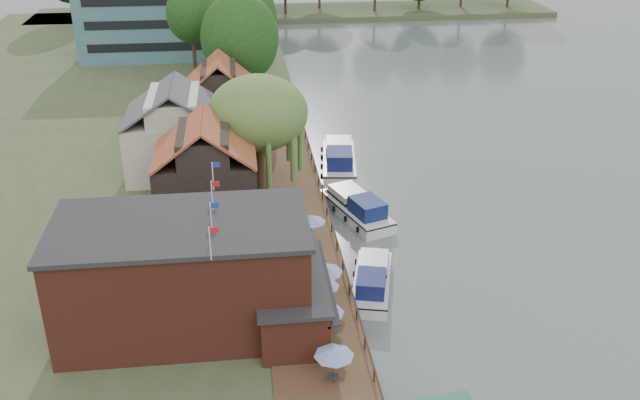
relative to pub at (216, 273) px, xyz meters
name	(u,v)px	position (x,y,z in m)	size (l,w,h in m)	color
ground	(428,311)	(14.00, 1.00, -4.65)	(260.00, 260.00, 0.00)	#505D5B
land_bank	(73,140)	(-16.00, 36.00, -4.15)	(50.00, 140.00, 1.00)	#384728
quay_deck	(298,234)	(6.00, 11.00, -3.60)	(6.00, 50.00, 0.10)	#47301E
quay_rail	(331,225)	(8.70, 11.50, -3.15)	(0.20, 49.00, 1.00)	black
pub	(216,273)	(0.00, 0.00, 0.00)	(20.00, 11.00, 7.30)	maroon
hotel_block	(167,13)	(-8.00, 71.00, 2.50)	(25.40, 12.40, 12.30)	#38666B
cottage_a	(206,170)	(-1.00, 15.00, 0.60)	(8.60, 7.60, 8.50)	black
cottage_b	(176,129)	(-4.00, 25.00, 0.60)	(9.60, 8.60, 8.50)	beige
cottage_c	(220,98)	(0.00, 34.00, 0.60)	(7.60, 7.60, 8.50)	black
willow	(259,135)	(3.50, 20.00, 1.56)	(8.60, 8.60, 10.43)	#476B2D
umbrella_0	(334,365)	(6.43, -6.74, -2.36)	(2.27, 2.27, 2.38)	navy
umbrella_1	(326,322)	(6.50, -2.61, -2.36)	(2.28, 2.28, 2.38)	#1B1A92
umbrella_2	(324,295)	(6.75, 0.36, -2.36)	(2.03, 2.03, 2.38)	navy
umbrella_3	(325,280)	(7.03, 2.10, -2.36)	(2.44, 2.44, 2.38)	#1B4795
umbrella_4	(311,229)	(6.90, 9.46, -2.36)	(2.23, 2.23, 2.38)	navy
cruiser_0	(372,277)	(10.67, 4.09, -3.58)	(2.90, 9.00, 2.15)	silver
cruiser_1	(356,204)	(11.42, 15.49, -3.45)	(3.21, 9.92, 2.41)	silver
cruiser_2	(339,156)	(11.46, 26.20, -3.31)	(3.52, 10.88, 2.68)	silver
bank_tree_0	(240,53)	(2.39, 42.92, 3.12)	(8.87, 8.87, 13.53)	#143811
bank_tree_1	(193,40)	(-3.24, 50.00, 3.04)	(6.06, 6.06, 13.39)	#143811
bank_tree_2	(244,26)	(3.08, 58.76, 2.80)	(8.98, 8.98, 12.90)	#143811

